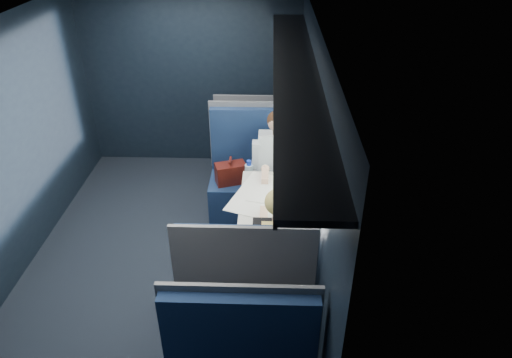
{
  "coord_description": "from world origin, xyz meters",
  "views": [
    {
      "loc": [
        1.02,
        -3.61,
        3.15
      ],
      "look_at": [
        0.9,
        0.0,
        0.95
      ],
      "focal_mm": 32.0,
      "sensor_mm": 36.0,
      "label": 1
    }
  ],
  "objects_px": {
    "seat_bay_near": "(253,179)",
    "seat_row_front": "(257,143)",
    "seat_bay_far": "(246,289)",
    "bottle_small": "(290,169)",
    "table": "(270,205)",
    "woman": "(278,247)",
    "man": "(277,164)",
    "cup": "(297,171)",
    "laptop": "(304,185)"
  },
  "relations": [
    {
      "from": "seat_bay_far",
      "to": "bottle_small",
      "type": "height_order",
      "value": "seat_bay_far"
    },
    {
      "from": "bottle_small",
      "to": "table",
      "type": "bearing_deg",
      "value": -117.96
    },
    {
      "from": "seat_bay_near",
      "to": "seat_bay_far",
      "type": "height_order",
      "value": "same"
    },
    {
      "from": "seat_row_front",
      "to": "man",
      "type": "relative_size",
      "value": 0.88
    },
    {
      "from": "seat_bay_near",
      "to": "woman",
      "type": "xyz_separation_m",
      "value": [
        0.26,
        -1.58,
        0.31
      ]
    },
    {
      "from": "seat_bay_near",
      "to": "seat_row_front",
      "type": "relative_size",
      "value": 1.09
    },
    {
      "from": "man",
      "to": "seat_bay_far",
      "type": "bearing_deg",
      "value": -99.03
    },
    {
      "from": "seat_bay_far",
      "to": "woman",
      "type": "relative_size",
      "value": 0.95
    },
    {
      "from": "man",
      "to": "laptop",
      "type": "xyz_separation_m",
      "value": [
        0.26,
        -0.55,
        0.08
      ]
    },
    {
      "from": "man",
      "to": "bottle_small",
      "type": "height_order",
      "value": "man"
    },
    {
      "from": "seat_bay_far",
      "to": "seat_row_front",
      "type": "bearing_deg",
      "value": 90.0
    },
    {
      "from": "seat_bay_near",
      "to": "bottle_small",
      "type": "distance_m",
      "value": 0.75
    },
    {
      "from": "seat_bay_far",
      "to": "cup",
      "type": "xyz_separation_m",
      "value": [
        0.45,
        1.31,
        0.37
      ]
    },
    {
      "from": "seat_bay_far",
      "to": "seat_row_front",
      "type": "height_order",
      "value": "seat_bay_far"
    },
    {
      "from": "table",
      "to": "seat_row_front",
      "type": "relative_size",
      "value": 0.86
    },
    {
      "from": "seat_bay_far",
      "to": "man",
      "type": "relative_size",
      "value": 0.95
    },
    {
      "from": "seat_row_front",
      "to": "bottle_small",
      "type": "distance_m",
      "value": 1.53
    },
    {
      "from": "seat_bay_near",
      "to": "bottle_small",
      "type": "height_order",
      "value": "seat_bay_near"
    },
    {
      "from": "seat_bay_near",
      "to": "seat_row_front",
      "type": "distance_m",
      "value": 0.93
    },
    {
      "from": "man",
      "to": "bottle_small",
      "type": "xyz_separation_m",
      "value": [
        0.14,
        -0.32,
        0.12
      ]
    },
    {
      "from": "laptop",
      "to": "seat_row_front",
      "type": "bearing_deg",
      "value": 107.23
    },
    {
      "from": "seat_bay_near",
      "to": "laptop",
      "type": "height_order",
      "value": "seat_bay_near"
    },
    {
      "from": "seat_bay_far",
      "to": "bottle_small",
      "type": "bearing_deg",
      "value": 72.95
    },
    {
      "from": "man",
      "to": "laptop",
      "type": "relative_size",
      "value": 4.13
    },
    {
      "from": "man",
      "to": "seat_bay_near",
      "type": "bearing_deg",
      "value": 146.93
    },
    {
      "from": "seat_bay_near",
      "to": "laptop",
      "type": "distance_m",
      "value": 0.97
    },
    {
      "from": "table",
      "to": "cup",
      "type": "height_order",
      "value": "cup"
    },
    {
      "from": "seat_bay_near",
      "to": "seat_bay_far",
      "type": "relative_size",
      "value": 1.0
    },
    {
      "from": "seat_bay_far",
      "to": "woman",
      "type": "bearing_deg",
      "value": 33.82
    },
    {
      "from": "table",
      "to": "bottle_small",
      "type": "distance_m",
      "value": 0.47
    },
    {
      "from": "seat_bay_near",
      "to": "cup",
      "type": "bearing_deg",
      "value": -42.7
    },
    {
      "from": "table",
      "to": "laptop",
      "type": "bearing_deg",
      "value": 23.95
    },
    {
      "from": "table",
      "to": "seat_bay_near",
      "type": "distance_m",
      "value": 0.92
    },
    {
      "from": "man",
      "to": "woman",
      "type": "xyz_separation_m",
      "value": [
        0.0,
        -1.41,
        0.01
      ]
    },
    {
      "from": "seat_row_front",
      "to": "woman",
      "type": "bearing_deg",
      "value": -84.3
    },
    {
      "from": "laptop",
      "to": "bottle_small",
      "type": "relative_size",
      "value": 1.45
    },
    {
      "from": "woman",
      "to": "seat_row_front",
      "type": "bearing_deg",
      "value": 95.7
    },
    {
      "from": "seat_row_front",
      "to": "seat_bay_near",
      "type": "bearing_deg",
      "value": -90.65
    },
    {
      "from": "bottle_small",
      "to": "cup",
      "type": "bearing_deg",
      "value": 39.82
    },
    {
      "from": "man",
      "to": "woman",
      "type": "bearing_deg",
      "value": -90.0
    },
    {
      "from": "seat_bay_near",
      "to": "seat_row_front",
      "type": "xyz_separation_m",
      "value": [
        0.01,
        0.93,
        -0.01
      ]
    },
    {
      "from": "man",
      "to": "woman",
      "type": "height_order",
      "value": "same"
    },
    {
      "from": "seat_bay_near",
      "to": "seat_bay_far",
      "type": "bearing_deg",
      "value": -89.66
    },
    {
      "from": "table",
      "to": "laptop",
      "type": "height_order",
      "value": "laptop"
    },
    {
      "from": "seat_row_front",
      "to": "cup",
      "type": "xyz_separation_m",
      "value": [
        0.45,
        -1.36,
        0.38
      ]
    },
    {
      "from": "table",
      "to": "seat_bay_near",
      "type": "height_order",
      "value": "seat_bay_near"
    },
    {
      "from": "seat_bay_far",
      "to": "seat_row_front",
      "type": "relative_size",
      "value": 1.09
    },
    {
      "from": "woman",
      "to": "cup",
      "type": "bearing_deg",
      "value": 79.94
    },
    {
      "from": "laptop",
      "to": "woman",
      "type": "bearing_deg",
      "value": -107.04
    },
    {
      "from": "laptop",
      "to": "cup",
      "type": "distance_m",
      "value": 0.3
    }
  ]
}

